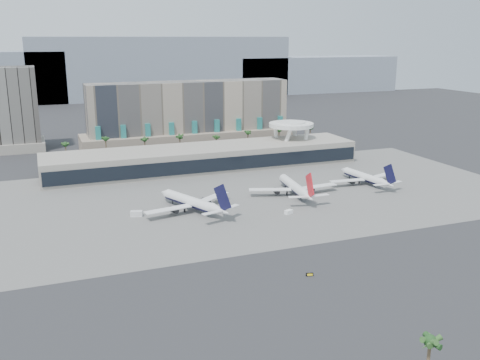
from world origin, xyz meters
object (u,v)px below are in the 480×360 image
object	(u,v)px
airliner_centre	(295,187)
airliner_right	(365,177)
service_vehicle_a	(137,214)
service_vehicle_b	(289,212)
taxiway_sign	(310,275)
airliner_left	(192,202)

from	to	relation	value
airliner_centre	airliner_right	world-z (taller)	airliner_centre
service_vehicle_a	airliner_right	bearing A→B (deg)	20.95
service_vehicle_b	taxiway_sign	distance (m)	58.42
airliner_left	service_vehicle_a	xyz separation A→B (m)	(-22.83, 1.19, -2.71)
service_vehicle_b	taxiway_sign	xyz separation A→B (m)	(-19.75, -54.98, -0.33)
airliner_left	taxiway_sign	bearing A→B (deg)	-101.30
airliner_centre	service_vehicle_b	size ratio (longest dim) A/B	13.26
service_vehicle_a	taxiway_sign	bearing A→B (deg)	-46.15
service_vehicle_b	service_vehicle_a	bearing A→B (deg)	141.82
airliner_right	taxiway_sign	world-z (taller)	airliner_right
airliner_left	service_vehicle_b	bearing A→B (deg)	-50.06
taxiway_sign	service_vehicle_b	bearing A→B (deg)	85.18
service_vehicle_b	airliner_left	bearing A→B (deg)	133.24
airliner_centre	service_vehicle_a	size ratio (longest dim) A/B	9.24
service_vehicle_a	service_vehicle_b	distance (m)	61.29
airliner_centre	service_vehicle_a	distance (m)	72.87
airliner_left	airliner_centre	xyz separation A→B (m)	(49.86, 5.66, -0.07)
airliner_centre	service_vehicle_b	distance (m)	27.62
airliner_right	service_vehicle_b	size ratio (longest dim) A/B	11.99
airliner_left	service_vehicle_b	world-z (taller)	airliner_left
airliner_centre	service_vehicle_b	bearing A→B (deg)	-114.74
airliner_left	taxiway_sign	xyz separation A→B (m)	(15.71, -72.71, -3.35)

